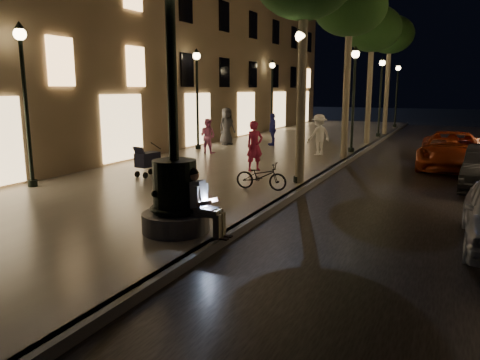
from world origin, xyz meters
The scene contains 25 objects.
ground centered at (0.00, 15.00, 0.00)m, with size 120.00×120.00×0.00m, color black.
cobble_lane centered at (3.00, 15.00, 0.01)m, with size 6.00×45.00×0.02m, color black.
promenade centered at (-4.00, 15.00, 0.10)m, with size 8.00×45.00×0.20m, color slate.
curb_strip centered at (0.00, 15.00, 0.10)m, with size 0.25×45.00×0.20m, color #59595B.
building_left centered at (-12.00, 18.00, 7.50)m, with size 8.00×36.00×15.00m, color #726447.
fountain_lamppost centered at (-1.00, 2.00, 1.21)m, with size 1.40×1.40×5.21m.
seated_man_laptop centered at (-0.39, 2.00, 0.92)m, with size 1.00×0.34×1.37m.
tree_second centered at (-0.20, 14.00, 6.33)m, with size 3.00×3.00×7.40m.
tree_third centered at (-0.30, 20.00, 6.14)m, with size 3.00×3.00×7.20m.
tree_far centered at (-0.22, 26.00, 6.43)m, with size 3.00×3.00×7.50m.
lamp_curb_a centered at (-0.30, 8.00, 3.24)m, with size 0.36×0.36×4.81m.
lamp_curb_b centered at (-0.30, 16.00, 3.24)m, with size 0.36×0.36×4.81m.
lamp_curb_c centered at (-0.30, 24.00, 3.24)m, with size 0.36×0.36×4.81m.
lamp_curb_d centered at (-0.30, 32.00, 3.24)m, with size 0.36×0.36×4.81m.
lamp_left_a centered at (-7.40, 4.00, 3.24)m, with size 0.36×0.36×4.81m.
lamp_left_b centered at (-7.40, 14.00, 3.24)m, with size 0.36×0.36×4.81m.
lamp_left_c centered at (-7.40, 24.00, 3.24)m, with size 0.36×0.36×4.81m.
stroller centered at (-5.23, 6.84, 0.77)m, with size 0.59×1.13×1.14m.
car_third centered at (4.00, 14.20, 0.72)m, with size 2.39×5.19×1.44m, color #9C3413.
pedestrian_red centered at (-2.41, 9.44, 1.10)m, with size 0.65×0.43×1.79m, color #BE264E.
pedestrian_pink centered at (-6.19, 12.80, 0.99)m, with size 0.77×0.60×1.59m, color pink.
pedestrian_white centered at (-1.41, 14.33, 1.11)m, with size 1.17×0.67×1.81m, color white.
pedestrian_blue centered at (-4.61, 16.92, 1.04)m, with size 0.98×0.41×1.67m, color #2A2D9B.
pedestrian_dark centered at (-6.91, 16.16, 1.18)m, with size 0.95×0.62×1.95m, color #37383D.
bicycle centered at (-0.95, 6.53, 0.60)m, with size 0.53×1.53×0.81m, color black.
Camera 1 is at (4.17, -5.92, 3.12)m, focal length 35.00 mm.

